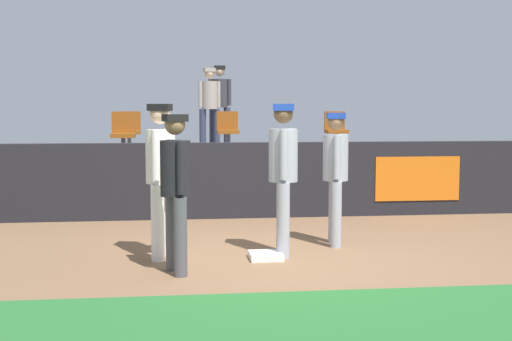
% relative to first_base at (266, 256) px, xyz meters
% --- Properties ---
extents(ground_plane, '(60.00, 60.00, 0.00)m').
position_rel_first_base_xyz_m(ground_plane, '(0.12, 0.01, -0.04)').
color(ground_plane, brown).
extents(grass_foreground_strip, '(18.00, 2.80, 0.01)m').
position_rel_first_base_xyz_m(grass_foreground_strip, '(0.12, -2.92, -0.04)').
color(grass_foreground_strip, '#26662B').
rests_on(grass_foreground_strip, ground_plane).
extents(first_base, '(0.40, 0.40, 0.08)m').
position_rel_first_base_xyz_m(first_base, '(0.00, 0.00, 0.00)').
color(first_base, white).
rests_on(first_base, ground_plane).
extents(player_fielder_home, '(0.46, 0.56, 1.89)m').
position_rel_first_base_xyz_m(player_fielder_home, '(-1.26, 0.21, 1.05)').
color(player_fielder_home, white).
rests_on(player_fielder_home, ground_plane).
extents(player_runner_visitor, '(0.41, 0.53, 1.90)m').
position_rel_first_base_xyz_m(player_runner_visitor, '(0.24, 0.19, 1.06)').
color(player_runner_visitor, '#9EA3AD').
rests_on(player_runner_visitor, ground_plane).
extents(player_coach_visitor, '(0.39, 0.50, 1.78)m').
position_rel_first_base_xyz_m(player_coach_visitor, '(1.04, 0.75, 0.99)').
color(player_coach_visitor, '#9EA3AD').
rests_on(player_coach_visitor, ground_plane).
extents(player_umpire, '(0.42, 0.48, 1.77)m').
position_rel_first_base_xyz_m(player_umpire, '(-1.09, -0.60, 0.99)').
color(player_umpire, '#4C4C51').
rests_on(player_umpire, ground_plane).
extents(field_wall, '(18.00, 0.26, 1.27)m').
position_rel_first_base_xyz_m(field_wall, '(0.14, 3.24, 0.60)').
color(field_wall, black).
rests_on(field_wall, ground_plane).
extents(bleacher_platform, '(18.00, 4.80, 0.95)m').
position_rel_first_base_xyz_m(bleacher_platform, '(0.12, 5.81, 0.43)').
color(bleacher_platform, '#59595E').
rests_on(bleacher_platform, ground_plane).
extents(seat_back_left, '(0.47, 0.44, 0.84)m').
position_rel_first_base_xyz_m(seat_back_left, '(-2.04, 6.48, 1.38)').
color(seat_back_left, '#4C4C51').
rests_on(seat_back_left, bleacher_platform).
extents(seat_back_right, '(0.46, 0.44, 0.84)m').
position_rel_first_base_xyz_m(seat_back_right, '(2.43, 6.48, 1.38)').
color(seat_back_right, '#4C4C51').
rests_on(seat_back_right, bleacher_platform).
extents(seat_front_left, '(0.44, 0.44, 0.84)m').
position_rel_first_base_xyz_m(seat_front_left, '(-2.03, 4.68, 1.38)').
color(seat_front_left, '#4C4C51').
rests_on(seat_front_left, bleacher_platform).
extents(seat_back_center, '(0.46, 0.44, 0.84)m').
position_rel_first_base_xyz_m(seat_back_center, '(0.05, 6.48, 1.38)').
color(seat_back_center, '#4C4C51').
rests_on(seat_back_center, bleacher_platform).
extents(spectator_hooded, '(0.50, 0.40, 1.81)m').
position_rel_first_base_xyz_m(spectator_hooded, '(-0.30, 7.31, 1.96)').
color(spectator_hooded, '#33384C').
rests_on(spectator_hooded, bleacher_platform).
extents(spectator_capped, '(0.53, 0.40, 1.88)m').
position_rel_first_base_xyz_m(spectator_capped, '(-0.04, 7.63, 2.00)').
color(spectator_capped, '#33384C').
rests_on(spectator_capped, bleacher_platform).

